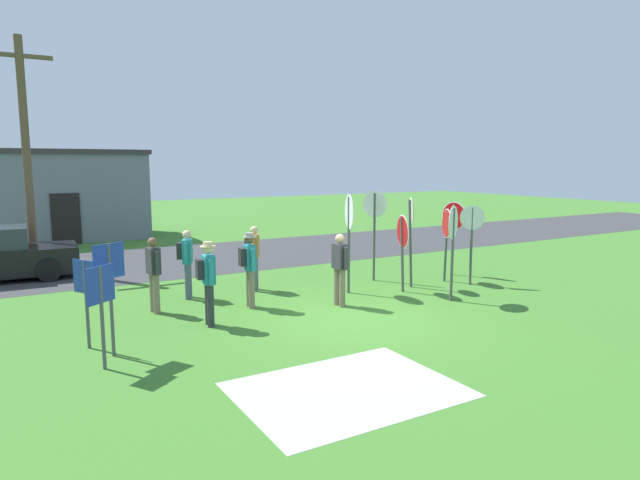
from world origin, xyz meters
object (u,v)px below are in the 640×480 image
(stop_sign_rear_left, at_px, (453,225))
(stop_sign_leaning_right, at_px, (446,232))
(info_panel_leftmost, at_px, (86,288))
(info_panel_middle, at_px, (101,299))
(stop_sign_far_back, at_px, (349,224))
(person_holding_notes, at_px, (154,271))
(stop_sign_rear_right, at_px, (411,227))
(stop_sign_leaning_left, at_px, (402,240))
(info_panel_rightmost, at_px, (110,279))
(stop_sign_tallest, at_px, (453,236))
(stop_sign_low_front, at_px, (472,232))
(person_in_dark_shirt, at_px, (254,253))
(person_in_blue, at_px, (187,259))
(utility_pole, at_px, (26,150))
(person_in_teal, at_px, (249,264))
(stop_sign_nearest, at_px, (374,220))
(person_with_sunhat, at_px, (340,266))
(person_near_signs, at_px, (208,277))

(stop_sign_rear_left, distance_m, stop_sign_leaning_right, 0.98)
(info_panel_leftmost, height_order, info_panel_middle, info_panel_middle)
(stop_sign_far_back, bearing_deg, person_holding_notes, 172.65)
(stop_sign_rear_right, xyz_separation_m, info_panel_middle, (-8.06, -2.10, -0.47))
(stop_sign_far_back, relative_size, info_panel_middle, 1.50)
(stop_sign_leaning_left, xyz_separation_m, info_panel_rightmost, (-7.29, -1.22, -0.01))
(stop_sign_leaning_right, bearing_deg, stop_sign_far_back, 176.14)
(stop_sign_tallest, height_order, stop_sign_low_front, stop_sign_tallest)
(person_in_dark_shirt, bearing_deg, person_in_blue, 178.53)
(stop_sign_rear_right, bearing_deg, utility_pole, 137.72)
(stop_sign_leaning_left, bearing_deg, utility_pole, 134.70)
(person_in_dark_shirt, distance_m, info_panel_leftmost, 5.13)
(info_panel_middle, bearing_deg, person_in_teal, 33.56)
(stop_sign_rear_right, distance_m, stop_sign_low_front, 1.76)
(person_holding_notes, height_order, info_panel_middle, info_panel_middle)
(person_holding_notes, bearing_deg, stop_sign_nearest, 2.57)
(info_panel_middle, bearing_deg, stop_sign_nearest, 22.95)
(person_in_dark_shirt, xyz_separation_m, info_panel_middle, (-4.31, -3.87, 0.19))
(stop_sign_nearest, height_order, info_panel_rightmost, stop_sign_nearest)
(stop_sign_rear_left, xyz_separation_m, stop_sign_tallest, (-2.24, -2.28, 0.09))
(stop_sign_leaning_left, xyz_separation_m, stop_sign_low_front, (2.19, -0.25, 0.09))
(stop_sign_far_back, xyz_separation_m, person_in_dark_shirt, (-1.98, 1.49, -0.78))
(stop_sign_tallest, relative_size, info_panel_middle, 1.36)
(stop_sign_rear_left, height_order, person_in_teal, stop_sign_rear_left)
(stop_sign_rear_left, xyz_separation_m, person_holding_notes, (-8.67, 0.27, -0.55))
(stop_sign_leaning_left, distance_m, person_in_dark_shirt, 3.85)
(stop_sign_nearest, distance_m, person_holding_notes, 6.25)
(stop_sign_low_front, height_order, info_panel_leftmost, stop_sign_low_front)
(stop_sign_rear_left, relative_size, person_with_sunhat, 1.29)
(stop_sign_rear_right, bearing_deg, stop_sign_leaning_right, 3.18)
(utility_pole, distance_m, stop_sign_leaning_left, 11.65)
(person_in_blue, relative_size, info_panel_middle, 1.00)
(utility_pole, height_order, stop_sign_low_front, utility_pole)
(stop_sign_leaning_right, bearing_deg, stop_sign_rear_right, -176.82)
(stop_sign_low_front, height_order, person_with_sunhat, stop_sign_low_front)
(stop_sign_leaning_left, distance_m, person_with_sunhat, 2.20)
(person_near_signs, distance_m, info_panel_middle, 2.66)
(stop_sign_far_back, xyz_separation_m, info_panel_rightmost, (-6.05, -1.82, -0.41))
(person_in_blue, height_order, person_with_sunhat, same)
(stop_sign_tallest, bearing_deg, person_holding_notes, 158.35)
(person_in_blue, xyz_separation_m, person_near_signs, (-0.31, -2.48, 0.03))
(stop_sign_leaning_right, distance_m, info_panel_rightmost, 9.31)
(stop_sign_rear_right, relative_size, person_in_blue, 1.43)
(person_near_signs, bearing_deg, stop_sign_rear_right, 6.51)
(person_holding_notes, bearing_deg, stop_sign_far_back, -7.35)
(stop_sign_tallest, relative_size, stop_sign_leaning_right, 1.13)
(info_panel_leftmost, relative_size, info_panel_rightmost, 0.82)
(stop_sign_leaning_right, height_order, person_holding_notes, stop_sign_leaning_right)
(utility_pole, bearing_deg, person_in_blue, -62.91)
(stop_sign_nearest, relative_size, stop_sign_leaning_left, 1.27)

